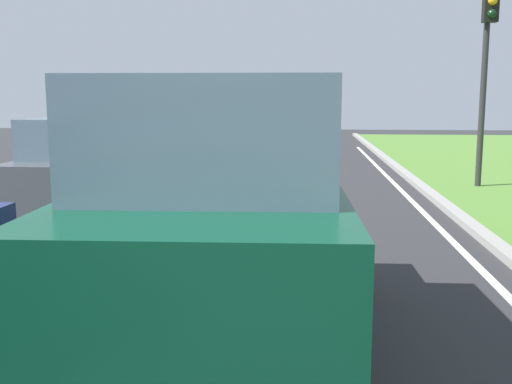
% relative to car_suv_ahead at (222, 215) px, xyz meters
% --- Properties ---
extents(ground_plane, '(60.00, 60.00, 0.00)m').
position_rel_car_suv_ahead_xyz_m(ground_plane, '(-0.70, 5.19, -1.17)').
color(ground_plane, '#2D2D30').
extents(lane_line_center, '(0.12, 32.00, 0.01)m').
position_rel_car_suv_ahead_xyz_m(lane_line_center, '(-1.40, 5.19, -1.16)').
color(lane_line_center, silver).
rests_on(lane_line_center, ground).
extents(lane_line_right_edge, '(0.12, 32.00, 0.01)m').
position_rel_car_suv_ahead_xyz_m(lane_line_right_edge, '(2.90, 5.19, -1.16)').
color(lane_line_right_edge, silver).
rests_on(lane_line_right_edge, ground).
extents(curb_right, '(0.24, 48.00, 0.12)m').
position_rel_car_suv_ahead_xyz_m(curb_right, '(3.40, 5.19, -1.11)').
color(curb_right, '#9E9B93').
rests_on(curb_right, ground).
extents(car_suv_ahead, '(2.08, 4.55, 2.28)m').
position_rel_car_suv_ahead_xyz_m(car_suv_ahead, '(0.00, 0.00, 0.00)').
color(car_suv_ahead, '#0C472D').
rests_on(car_suv_ahead, ground).
extents(car_hatchback_far, '(1.83, 3.75, 1.78)m').
position_rel_car_suv_ahead_xyz_m(car_hatchback_far, '(-3.26, 5.55, -0.28)').
color(car_hatchback_far, '#474C51').
rests_on(car_hatchback_far, ground).
extents(traffic_light_near_right, '(0.32, 0.50, 4.99)m').
position_rel_car_suv_ahead_xyz_m(traffic_light_near_right, '(4.75, 9.44, 2.18)').
color(traffic_light_near_right, '#2D2D2D').
rests_on(traffic_light_near_right, ground).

